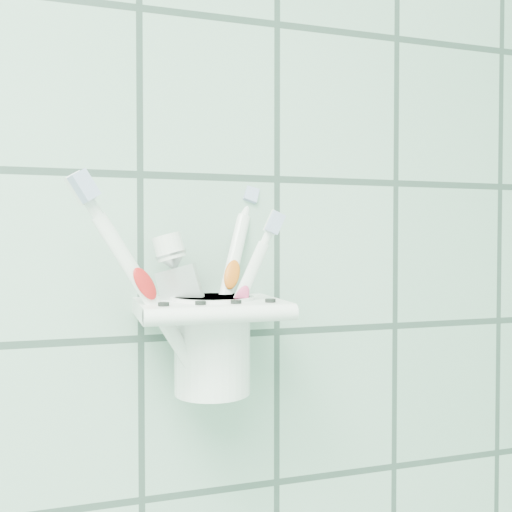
% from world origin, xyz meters
% --- Properties ---
extents(holder_bracket, '(0.13, 0.11, 0.04)m').
position_xyz_m(holder_bracket, '(0.63, 1.15, 1.28)').
color(holder_bracket, white).
rests_on(holder_bracket, wall_back).
extents(cup, '(0.08, 0.08, 0.09)m').
position_xyz_m(cup, '(0.63, 1.16, 1.25)').
color(cup, white).
rests_on(cup, holder_bracket).
extents(toothbrush_pink, '(0.11, 0.03, 0.22)m').
position_xyz_m(toothbrush_pink, '(0.63, 1.14, 1.32)').
color(toothbrush_pink, white).
rests_on(toothbrush_pink, cup).
extents(toothbrush_blue, '(0.07, 0.07, 0.22)m').
position_xyz_m(toothbrush_blue, '(0.62, 1.14, 1.32)').
color(toothbrush_blue, white).
rests_on(toothbrush_blue, cup).
extents(toothbrush_orange, '(0.07, 0.02, 0.18)m').
position_xyz_m(toothbrush_orange, '(0.62, 1.14, 1.30)').
color(toothbrush_orange, white).
rests_on(toothbrush_orange, cup).
extents(toothpaste_tube, '(0.07, 0.04, 0.16)m').
position_xyz_m(toothpaste_tube, '(0.63, 1.15, 1.30)').
color(toothpaste_tube, silver).
rests_on(toothpaste_tube, cup).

